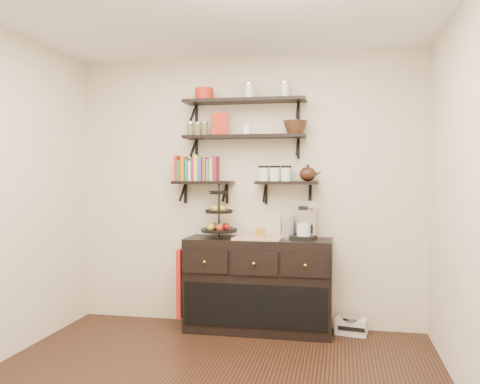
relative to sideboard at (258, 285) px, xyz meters
name	(u,v)px	position (x,y,z in m)	size (l,w,h in m)	color
back_wall	(247,191)	(-0.16, 0.24, 0.90)	(3.50, 0.02, 2.70)	silver
right_wall	(478,202)	(1.59, -1.51, 0.90)	(0.02, 3.50, 2.70)	silver
shelf_top	(244,101)	(-0.16, 0.10, 1.78)	(1.20, 0.27, 0.23)	black
shelf_mid	(244,137)	(-0.16, 0.10, 1.43)	(1.20, 0.27, 0.23)	black
shelf_low_left	(203,183)	(-0.58, 0.12, 0.98)	(0.60, 0.25, 0.23)	black
shelf_low_right	(287,183)	(0.26, 0.12, 0.98)	(0.60, 0.25, 0.23)	black
cookbooks	(198,169)	(-0.63, 0.12, 1.11)	(0.43, 0.15, 0.26)	red
glass_canisters	(275,174)	(0.14, 0.12, 1.06)	(0.32, 0.10, 0.13)	silver
sideboard	(258,285)	(0.00, 0.00, 0.00)	(1.40, 0.50, 0.92)	black
fruit_stand	(219,219)	(-0.39, 0.00, 0.62)	(0.35, 0.35, 0.51)	black
candle	(260,233)	(0.02, 0.00, 0.50)	(0.08, 0.08, 0.08)	olive
coffee_maker	(304,221)	(0.43, 0.03, 0.62)	(0.25, 0.25, 0.37)	black
thermal_carafe	(286,228)	(0.27, -0.02, 0.56)	(0.11, 0.11, 0.22)	silver
apron	(183,282)	(-0.73, -0.10, 0.02)	(0.04, 0.28, 0.66)	maroon
radio	(351,326)	(0.88, 0.06, -0.37)	(0.31, 0.23, 0.17)	silver
recipe_box	(220,124)	(-0.40, 0.10, 1.56)	(0.16, 0.06, 0.22)	#B12414
walnut_bowl	(295,128)	(0.34, 0.10, 1.51)	(0.24, 0.24, 0.13)	black
ramekins	(247,130)	(-0.13, 0.10, 1.50)	(0.09, 0.09, 0.10)	white
teapot	(308,173)	(0.46, 0.12, 1.08)	(0.22, 0.16, 0.16)	#321B0F
red_pot	(204,94)	(-0.56, 0.10, 1.86)	(0.18, 0.18, 0.12)	#B12414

